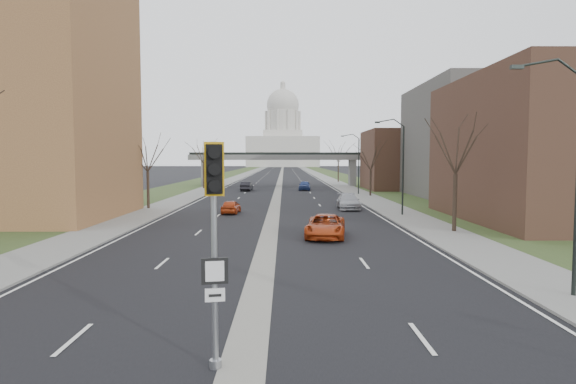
{
  "coord_description": "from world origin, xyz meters",
  "views": [
    {
      "loc": [
        1.05,
        -11.49,
        5.17
      ],
      "look_at": [
        1.22,
        11.87,
        3.57
      ],
      "focal_mm": 30.0,
      "sensor_mm": 36.0,
      "label": 1
    }
  ],
  "objects_px": {
    "car_left_far": "(247,186)",
    "car_right_near": "(326,226)",
    "signal_pole_median": "(214,213)",
    "car_right_far": "(305,185)",
    "car_left_near": "(231,207)",
    "car_right_mid": "(348,202)"
  },
  "relations": [
    {
      "from": "car_left_far",
      "to": "car_right_near",
      "type": "height_order",
      "value": "car_left_far"
    },
    {
      "from": "signal_pole_median",
      "to": "car_right_far",
      "type": "height_order",
      "value": "signal_pole_median"
    },
    {
      "from": "car_left_far",
      "to": "car_right_far",
      "type": "relative_size",
      "value": 0.99
    },
    {
      "from": "car_left_near",
      "to": "car_right_near",
      "type": "relative_size",
      "value": 0.7
    },
    {
      "from": "car_left_far",
      "to": "car_right_far",
      "type": "bearing_deg",
      "value": -167.72
    },
    {
      "from": "car_left_far",
      "to": "car_right_near",
      "type": "distance_m",
      "value": 47.6
    },
    {
      "from": "car_left_near",
      "to": "car_left_far",
      "type": "bearing_deg",
      "value": -84.9
    },
    {
      "from": "signal_pole_median",
      "to": "car_right_far",
      "type": "bearing_deg",
      "value": 75.96
    },
    {
      "from": "signal_pole_median",
      "to": "car_right_near",
      "type": "height_order",
      "value": "signal_pole_median"
    },
    {
      "from": "car_right_near",
      "to": "car_right_far",
      "type": "height_order",
      "value": "car_right_far"
    },
    {
      "from": "car_left_near",
      "to": "car_right_mid",
      "type": "distance_m",
      "value": 12.3
    },
    {
      "from": "car_right_mid",
      "to": "car_right_near",
      "type": "bearing_deg",
      "value": -100.83
    },
    {
      "from": "car_left_near",
      "to": "car_left_far",
      "type": "relative_size",
      "value": 0.83
    },
    {
      "from": "car_right_near",
      "to": "car_right_far",
      "type": "xyz_separation_m",
      "value": [
        0.64,
        48.29,
        0.04
      ]
    },
    {
      "from": "car_left_near",
      "to": "car_right_far",
      "type": "height_order",
      "value": "car_right_far"
    },
    {
      "from": "car_right_near",
      "to": "car_left_near",
      "type": "bearing_deg",
      "value": 126.63
    },
    {
      "from": "car_left_far",
      "to": "car_right_mid",
      "type": "distance_m",
      "value": 31.58
    },
    {
      "from": "car_right_mid",
      "to": "car_left_far",
      "type": "bearing_deg",
      "value": 115.3
    },
    {
      "from": "car_right_far",
      "to": "signal_pole_median",
      "type": "bearing_deg",
      "value": -89.5
    },
    {
      "from": "car_left_near",
      "to": "car_right_mid",
      "type": "bearing_deg",
      "value": -158.97
    },
    {
      "from": "signal_pole_median",
      "to": "car_left_near",
      "type": "distance_m",
      "value": 34.71
    },
    {
      "from": "car_right_near",
      "to": "car_right_mid",
      "type": "height_order",
      "value": "car_right_mid"
    }
  ]
}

